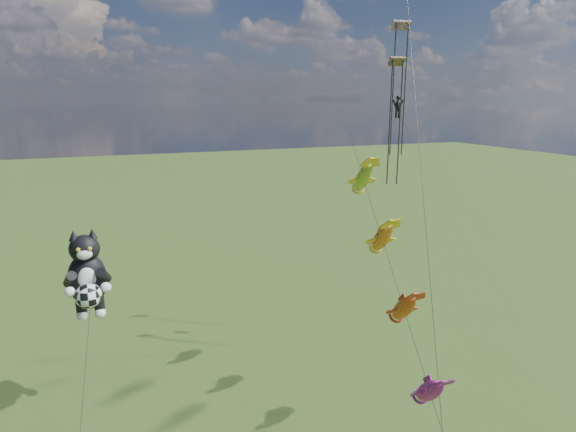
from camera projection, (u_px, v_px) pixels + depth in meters
name	position (u px, v px, depth m)	size (l,w,h in m)	color
cat_kite_rig	(87.00, 276.00, 27.05)	(2.64, 4.15, 11.16)	#4F3E28
fish_windsock_rig	(393.00, 273.00, 26.07)	(2.49, 15.84, 16.03)	#4F3E28
parafoil_rig	(400.00, 99.00, 30.49)	(7.67, 16.35, 26.50)	#4F3E28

